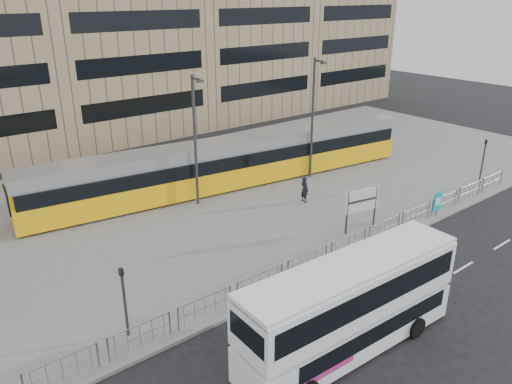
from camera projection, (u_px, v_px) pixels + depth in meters
ground at (324, 274)px, 24.81m from camera, size 120.00×120.00×0.00m
plaza at (195, 200)px, 33.47m from camera, size 64.00×24.00×0.15m
kerb at (323, 272)px, 24.82m from camera, size 64.00×0.25×0.17m
pedestrian_barrier at (345, 241)px, 25.97m from camera, size 32.07×0.07×1.10m
road_markings at (404, 303)px, 22.49m from camera, size 62.00×0.12×0.01m
double_decker_bus at (350, 304)px, 18.87m from camera, size 9.72×2.78×3.85m
tram at (231, 163)px, 35.19m from camera, size 28.86×6.50×3.39m
station_sign at (362, 202)px, 28.39m from camera, size 2.20×0.53×2.56m
ad_panel at (438, 202)px, 30.71m from camera, size 0.82×0.08×1.53m
pedestrian at (305, 189)px, 32.67m from camera, size 0.46×0.66×1.75m
traffic_light_west at (124, 293)px, 19.46m from camera, size 0.20×0.23×3.10m
traffic_light_east at (484, 155)px, 36.01m from camera, size 0.21×0.24×3.10m
lamp_post_west at (195, 136)px, 30.99m from camera, size 0.45×1.04×8.35m
lamp_post_east at (313, 115)px, 35.68m from camera, size 0.45×1.04×8.72m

